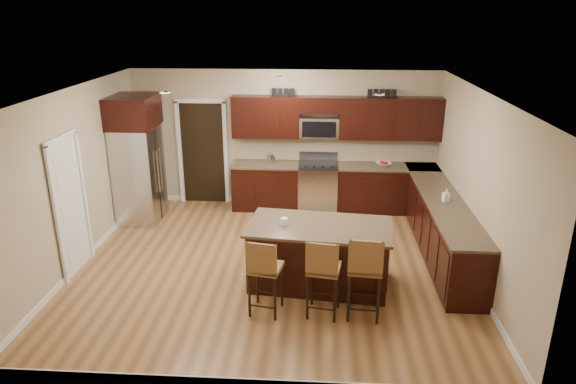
# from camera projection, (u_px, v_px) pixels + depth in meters

# --- Properties ---
(floor) EXTENTS (6.00, 6.00, 0.00)m
(floor) POSITION_uv_depth(u_px,v_px,m) (273.00, 265.00, 8.04)
(floor) COLOR olive
(floor) RESTS_ON ground
(ceiling) EXTENTS (6.00, 6.00, 0.00)m
(ceiling) POSITION_uv_depth(u_px,v_px,m) (271.00, 92.00, 7.12)
(ceiling) COLOR silver
(ceiling) RESTS_ON wall_back
(wall_back) EXTENTS (6.00, 0.00, 6.00)m
(wall_back) POSITION_uv_depth(u_px,v_px,m) (284.00, 139.00, 10.16)
(wall_back) COLOR tan
(wall_back) RESTS_ON floor
(wall_left) EXTENTS (0.00, 5.50, 5.50)m
(wall_left) POSITION_uv_depth(u_px,v_px,m) (75.00, 180.00, 7.76)
(wall_left) COLOR tan
(wall_left) RESTS_ON floor
(wall_right) EXTENTS (0.00, 5.50, 5.50)m
(wall_right) POSITION_uv_depth(u_px,v_px,m) (478.00, 188.00, 7.41)
(wall_right) COLOR tan
(wall_right) RESTS_ON floor
(base_cabinets) EXTENTS (4.02, 3.96, 0.92)m
(base_cabinets) POSITION_uv_depth(u_px,v_px,m) (386.00, 207.00, 9.13)
(base_cabinets) COLOR black
(base_cabinets) RESTS_ON floor
(upper_cabinets) EXTENTS (4.00, 0.33, 0.80)m
(upper_cabinets) POSITION_uv_depth(u_px,v_px,m) (338.00, 117.00, 9.78)
(upper_cabinets) COLOR black
(upper_cabinets) RESTS_ON wall_back
(range) EXTENTS (0.76, 0.64, 1.11)m
(range) POSITION_uv_depth(u_px,v_px,m) (318.00, 186.00, 10.14)
(range) COLOR silver
(range) RESTS_ON floor
(microwave) EXTENTS (0.76, 0.31, 0.40)m
(microwave) POSITION_uv_depth(u_px,v_px,m) (319.00, 128.00, 9.90)
(microwave) COLOR silver
(microwave) RESTS_ON upper_cabinets
(doorway) EXTENTS (0.85, 0.03, 2.06)m
(doorway) POSITION_uv_depth(u_px,v_px,m) (203.00, 153.00, 10.36)
(doorway) COLOR black
(doorway) RESTS_ON floor
(pantry_door) EXTENTS (0.03, 0.80, 2.04)m
(pantry_door) POSITION_uv_depth(u_px,v_px,m) (70.00, 207.00, 7.59)
(pantry_door) COLOR white
(pantry_door) RESTS_ON floor
(letter_decor) EXTENTS (2.20, 0.03, 0.15)m
(letter_decor) POSITION_uv_depth(u_px,v_px,m) (331.00, 93.00, 9.64)
(letter_decor) COLOR black
(letter_decor) RESTS_ON upper_cabinets
(island) EXTENTS (2.13, 1.27, 0.92)m
(island) POSITION_uv_depth(u_px,v_px,m) (319.00, 257.00, 7.37)
(island) COLOR black
(island) RESTS_ON floor
(stool_left) EXTENTS (0.47, 0.47, 1.07)m
(stool_left) POSITION_uv_depth(u_px,v_px,m) (264.00, 269.00, 6.54)
(stool_left) COLOR olive
(stool_left) RESTS_ON floor
(stool_mid) EXTENTS (0.47, 0.47, 1.10)m
(stool_mid) POSITION_uv_depth(u_px,v_px,m) (323.00, 269.00, 6.49)
(stool_mid) COLOR olive
(stool_mid) RESTS_ON floor
(stool_right) EXTENTS (0.47, 0.47, 1.16)m
(stool_right) POSITION_uv_depth(u_px,v_px,m) (365.00, 268.00, 6.44)
(stool_right) COLOR olive
(stool_right) RESTS_ON floor
(refrigerator) EXTENTS (0.79, 0.96, 2.35)m
(refrigerator) POSITION_uv_depth(u_px,v_px,m) (138.00, 158.00, 9.36)
(refrigerator) COLOR silver
(refrigerator) RESTS_ON floor
(floor_mat) EXTENTS (0.99, 0.81, 0.01)m
(floor_mat) POSITION_uv_depth(u_px,v_px,m) (325.00, 219.00, 9.75)
(floor_mat) COLOR brown
(floor_mat) RESTS_ON floor
(fruit_bowl) EXTENTS (0.37, 0.37, 0.07)m
(fruit_bowl) POSITION_uv_depth(u_px,v_px,m) (383.00, 164.00, 9.90)
(fruit_bowl) COLOR silver
(fruit_bowl) RESTS_ON base_cabinets
(soap_bottle) EXTENTS (0.11, 0.11, 0.21)m
(soap_bottle) POSITION_uv_depth(u_px,v_px,m) (446.00, 195.00, 8.06)
(soap_bottle) COLOR #B2B2B2
(soap_bottle) RESTS_ON base_cabinets
(canister_tall) EXTENTS (0.12, 0.12, 0.18)m
(canister_tall) POSITION_uv_depth(u_px,v_px,m) (270.00, 159.00, 10.01)
(canister_tall) COLOR silver
(canister_tall) RESTS_ON base_cabinets
(canister_short) EXTENTS (0.11, 0.11, 0.15)m
(canister_short) POSITION_uv_depth(u_px,v_px,m) (272.00, 160.00, 10.02)
(canister_short) COLOR silver
(canister_short) RESTS_ON base_cabinets
(island_jar) EXTENTS (0.10, 0.10, 0.10)m
(island_jar) POSITION_uv_depth(u_px,v_px,m) (284.00, 221.00, 7.21)
(island_jar) COLOR white
(island_jar) RESTS_ON island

